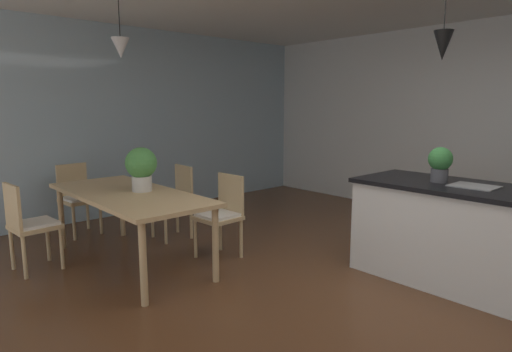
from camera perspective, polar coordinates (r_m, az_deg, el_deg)
ground_plane at (r=3.81m, az=13.92°, el=-15.98°), size 10.00×8.40×0.04m
window_wall_left_glazing at (r=6.61m, az=-16.34°, el=6.89°), size 0.06×8.40×2.70m
dining_table at (r=4.48m, az=-16.47°, el=-2.89°), size 2.06×0.87×0.74m
chair_far_right at (r=4.55m, az=-4.56°, el=-4.89°), size 0.42×0.42×0.87m
chair_window_end at (r=5.79m, az=-22.50°, el=-2.50°), size 0.44×0.44×0.87m
chair_near_left at (r=4.68m, az=-27.81°, el=-5.55°), size 0.43×0.43×0.87m
chair_far_left at (r=5.29m, az=-10.69°, el=-3.00°), size 0.42×0.42×0.87m
kitchen_island at (r=4.22m, az=27.07°, el=-7.24°), size 2.09×0.84×0.91m
pendant_over_table at (r=4.51m, az=-17.47°, el=15.88°), size 0.17×0.17×0.66m
pendant_over_island_main at (r=4.25m, az=23.48°, el=15.57°), size 0.17×0.17×0.72m
potted_plant_on_island at (r=4.23m, az=23.18°, el=1.65°), size 0.21×0.21×0.32m
potted_plant_on_table at (r=4.45m, az=-14.94°, el=1.25°), size 0.31×0.31×0.44m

